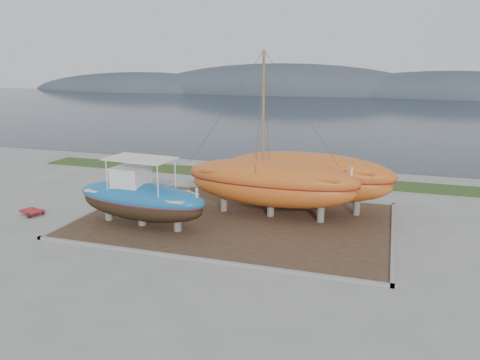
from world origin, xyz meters
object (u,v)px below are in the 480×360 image
(blue_caique, at_px, (141,192))
(orange_bare_hull, at_px, (308,182))
(red_trailer, at_px, (32,213))
(orange_sailboat, at_px, (272,136))
(white_dinghy, at_px, (166,199))

(blue_caique, distance_m, orange_bare_hull, 10.54)
(red_trailer, bearing_deg, blue_caique, 21.31)
(orange_sailboat, bearing_deg, orange_bare_hull, 51.40)
(blue_caique, relative_size, orange_bare_hull, 0.76)
(blue_caique, height_order, orange_sailboat, orange_sailboat)
(blue_caique, bearing_deg, white_dinghy, 99.16)
(white_dinghy, relative_size, orange_bare_hull, 0.36)
(blue_caique, distance_m, red_trailer, 7.87)
(orange_bare_hull, height_order, red_trailer, orange_bare_hull)
(orange_sailboat, xyz_separation_m, orange_bare_hull, (1.88, 2.18, -3.17))
(blue_caique, distance_m, orange_sailboat, 8.32)
(orange_sailboat, relative_size, orange_bare_hull, 0.98)
(white_dinghy, xyz_separation_m, red_trailer, (-7.40, -3.84, -0.50))
(orange_sailboat, relative_size, red_trailer, 5.09)
(blue_caique, height_order, orange_bare_hull, blue_caique)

